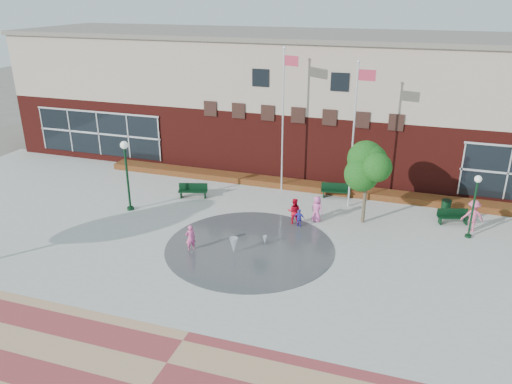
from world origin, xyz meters
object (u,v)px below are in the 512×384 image
(flagpole_right, at_px, (355,129))
(bench_left, at_px, (193,193))
(flagpole_left, at_px, (284,114))
(child_splash, at_px, (191,238))
(trash_can, at_px, (446,208))

(flagpole_right, xyz_separation_m, bench_left, (-9.33, -1.65, -4.45))
(flagpole_left, distance_m, child_splash, 10.31)
(flagpole_left, distance_m, flagpole_right, 4.66)
(trash_can, bearing_deg, bench_left, -171.86)
(flagpole_right, height_order, bench_left, flagpole_right)
(flagpole_left, relative_size, trash_can, 9.46)
(trash_can, bearing_deg, flagpole_right, -175.19)
(bench_left, distance_m, child_splash, 6.76)
(trash_can, xyz_separation_m, child_splash, (-11.96, -8.27, 0.19))
(bench_left, bearing_deg, trash_can, -8.45)
(bench_left, xyz_separation_m, trash_can, (14.71, 2.10, 0.19))
(flagpole_right, relative_size, trash_can, 9.01)
(flagpole_left, bearing_deg, flagpole_right, 0.61)
(flagpole_left, bearing_deg, child_splash, -85.92)
(flagpole_left, height_order, trash_can, flagpole_left)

